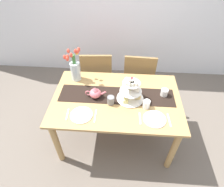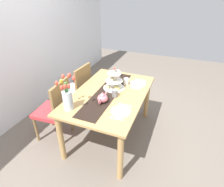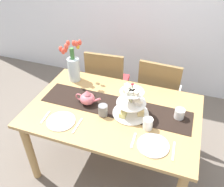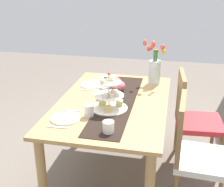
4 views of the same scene
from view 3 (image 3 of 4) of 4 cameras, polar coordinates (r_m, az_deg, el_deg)
ground_plane at (r=2.54m, az=0.26°, el=-16.37°), size 8.00×8.00×0.00m
dining_table at (r=2.08m, az=0.31°, el=-6.13°), size 1.44×0.92×0.72m
chair_left at (r=2.74m, az=-1.17°, el=2.93°), size 0.45×0.45×0.91m
chair_right at (r=2.62m, az=11.28°, el=0.41°), size 0.44×0.44×0.91m
table_runner at (r=2.03m, az=0.70°, el=-3.14°), size 1.30×0.28×0.00m
tiered_cake_stand at (r=1.90m, az=4.68°, el=-2.37°), size 0.30×0.30×0.30m
teapot at (r=2.04m, az=-6.00°, el=-1.14°), size 0.24×0.13×0.14m
tulip_vase at (r=2.32m, az=-9.37°, el=6.79°), size 0.18×0.22×0.44m
cream_jug at (r=1.98m, az=16.01°, el=-4.73°), size 0.08×0.08×0.08m
dinner_plate_left at (r=1.93m, az=-12.23°, el=-6.56°), size 0.23×0.23×0.01m
fork_left at (r=2.00m, az=-15.83°, el=-5.54°), size 0.03×0.15×0.01m
knife_left at (r=1.88m, az=-8.36°, el=-7.70°), size 0.02×0.17×0.01m
dinner_plate_right at (r=1.74m, az=9.92°, el=-12.25°), size 0.23×0.23×0.01m
fork_right at (r=1.76m, az=5.22°, el=-11.23°), size 0.02×0.15×0.01m
knife_right at (r=1.74m, az=14.69°, el=-13.29°), size 0.02×0.17×0.01m
mug_grey at (r=1.92m, az=-2.20°, el=-4.05°), size 0.08×0.08×0.09m
mug_white_text at (r=1.83m, az=8.67°, el=-7.22°), size 0.08×0.08×0.09m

